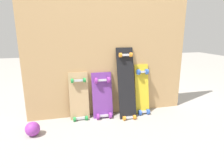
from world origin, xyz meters
TOP-DOWN VIEW (x-y plane):
  - ground_plane at (0.00, 0.00)m, footprint 12.00×12.00m
  - plywood_wall_panel at (0.00, 0.07)m, footprint 1.92×0.04m
  - skateboard_natural at (-0.37, -0.01)m, footprint 0.22×0.15m
  - skateboard_purple at (-0.10, -0.02)m, footprint 0.24×0.18m
  - skateboard_black at (0.17, -0.07)m, footprint 0.20×0.27m
  - skateboard_yellow at (0.40, -0.03)m, footprint 0.17×0.19m
  - rubber_ball at (-0.86, -0.29)m, footprint 0.14×0.14m

SIDE VIEW (x-z plane):
  - ground_plane at x=0.00m, z-range 0.00..0.00m
  - rubber_ball at x=-0.86m, z-range 0.00..0.14m
  - skateboard_purple at x=-0.10m, z-range -0.06..0.53m
  - skateboard_natural at x=-0.37m, z-range -0.07..0.54m
  - skateboard_yellow at x=0.40m, z-range -0.06..0.60m
  - skateboard_black at x=0.17m, z-range -0.07..0.81m
  - plywood_wall_panel at x=0.00m, z-range 0.00..1.73m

